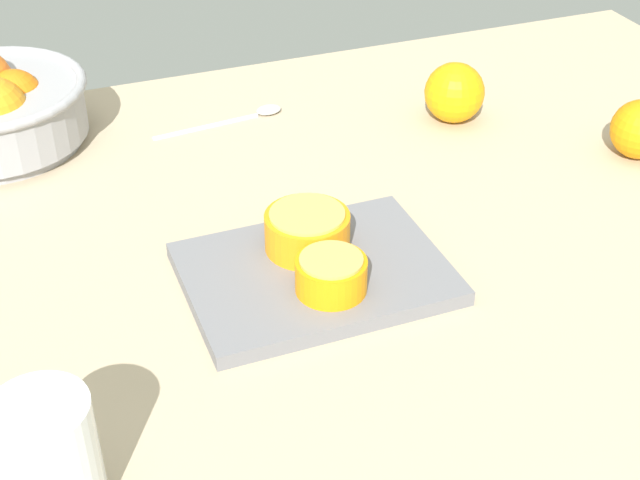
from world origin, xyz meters
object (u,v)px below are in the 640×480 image
object	(u,v)px
orange_half_0	(331,274)
loose_orange_2	(454,93)
juice_glass	(50,464)
spoon	(239,117)
cutting_board	(313,271)
orange_half_1	(307,230)

from	to	relation	value
orange_half_0	loose_orange_2	xyz separation A→B (cm)	(27.46, 28.53, 0.47)
orange_half_0	loose_orange_2	bearing A→B (deg)	46.09
juice_glass	spoon	distance (cm)	59.86
cutting_board	spoon	world-z (taller)	cutting_board
juice_glass	orange_half_1	world-z (taller)	juice_glass
cutting_board	orange_half_0	bearing A→B (deg)	-87.81
orange_half_1	spoon	world-z (taller)	orange_half_1
spoon	orange_half_1	bearing A→B (deg)	-94.29
juice_glass	spoon	xyz separation A→B (cm)	(28.92, 52.28, -3.72)
spoon	orange_half_0	bearing A→B (deg)	-93.98
orange_half_0	spoon	size ratio (longest dim) A/B	0.38
cutting_board	orange_half_1	size ratio (longest dim) A/B	2.95
cutting_board	spoon	size ratio (longest dim) A/B	1.43
loose_orange_2	orange_half_0	bearing A→B (deg)	-133.91
cutting_board	spoon	bearing A→B (deg)	85.27
orange_half_0	orange_half_1	size ratio (longest dim) A/B	0.79
juice_glass	cutting_board	size ratio (longest dim) A/B	0.39
juice_glass	cutting_board	world-z (taller)	juice_glass
orange_half_0	loose_orange_2	world-z (taller)	loose_orange_2
juice_glass	orange_half_0	size ratio (longest dim) A/B	1.47
cutting_board	orange_half_0	size ratio (longest dim) A/B	3.72
cutting_board	orange_half_1	distance (cm)	3.96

